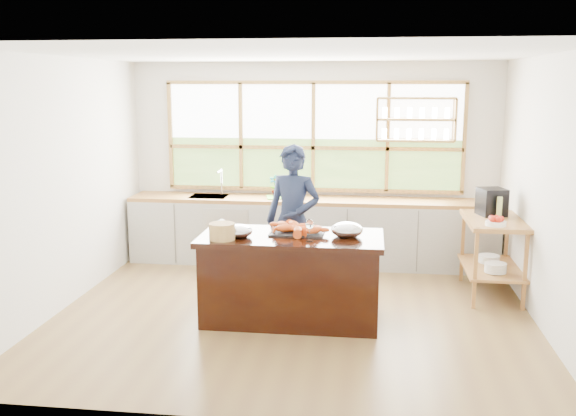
% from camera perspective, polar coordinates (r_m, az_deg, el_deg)
% --- Properties ---
extents(ground_plane, '(5.00, 5.00, 0.00)m').
position_cam_1_polar(ground_plane, '(6.95, 0.49, -9.30)').
color(ground_plane, olive).
extents(room_shell, '(5.02, 4.52, 2.71)m').
position_cam_1_polar(room_shell, '(7.05, 1.21, 5.64)').
color(room_shell, silver).
rests_on(room_shell, ground_plane).
extents(back_counter, '(4.90, 0.63, 0.90)m').
position_cam_1_polar(back_counter, '(8.67, 1.91, -2.04)').
color(back_counter, '#B3B0A8').
rests_on(back_counter, ground_plane).
extents(right_shelf_unit, '(0.62, 1.10, 0.90)m').
position_cam_1_polar(right_shelf_unit, '(7.71, 17.73, -3.08)').
color(right_shelf_unit, '#A8792F').
rests_on(right_shelf_unit, ground_plane).
extents(island, '(1.85, 0.90, 0.90)m').
position_cam_1_polar(island, '(6.62, 0.29, -6.21)').
color(island, black).
rests_on(island, ground_plane).
extents(cook, '(0.71, 0.55, 1.74)m').
position_cam_1_polar(cook, '(7.29, 0.45, -1.19)').
color(cook, '#171F39').
rests_on(cook, ground_plane).
extents(potted_plant, '(0.16, 0.11, 0.30)m').
position_cam_1_polar(potted_plant, '(8.67, -1.18, 1.97)').
color(potted_plant, slate).
rests_on(potted_plant, back_counter).
extents(cutting_board, '(0.46, 0.38, 0.01)m').
position_cam_1_polar(cutting_board, '(8.62, -0.55, 0.97)').
color(cutting_board, '#61C736').
rests_on(cutting_board, back_counter).
extents(espresso_machine, '(0.35, 0.36, 0.32)m').
position_cam_1_polar(espresso_machine, '(7.82, 17.65, 0.53)').
color(espresso_machine, black).
rests_on(espresso_machine, right_shelf_unit).
extents(wine_bottle, '(0.07, 0.07, 0.25)m').
position_cam_1_polar(wine_bottle, '(7.64, 18.27, 0.00)').
color(wine_bottle, '#AABB62').
rests_on(wine_bottle, right_shelf_unit).
extents(fruit_bowl, '(0.22, 0.22, 0.11)m').
position_cam_1_polar(fruit_bowl, '(7.28, 17.99, -1.15)').
color(fruit_bowl, white).
rests_on(fruit_bowl, right_shelf_unit).
extents(slate_board, '(0.55, 0.40, 0.02)m').
position_cam_1_polar(slate_board, '(6.59, 0.84, -2.18)').
color(slate_board, black).
rests_on(slate_board, island).
extents(lobster_pile, '(0.55, 0.48, 0.08)m').
position_cam_1_polar(lobster_pile, '(6.57, 0.76, -1.78)').
color(lobster_pile, orange).
rests_on(lobster_pile, slate_board).
extents(mixing_bowl_left, '(0.28, 0.28, 0.13)m').
position_cam_1_polar(mixing_bowl_left, '(6.45, -4.40, -2.06)').
color(mixing_bowl_left, '#B3B4BA').
rests_on(mixing_bowl_left, island).
extents(mixing_bowl_right, '(0.32, 0.32, 0.16)m').
position_cam_1_polar(mixing_bowl_right, '(6.47, 5.27, -1.94)').
color(mixing_bowl_right, '#B3B4BA').
rests_on(mixing_bowl_right, island).
extents(wine_glass, '(0.08, 0.08, 0.22)m').
position_cam_1_polar(wine_glass, '(6.24, 1.93, -1.51)').
color(wine_glass, white).
rests_on(wine_glass, island).
extents(wicker_basket, '(0.26, 0.26, 0.16)m').
position_cam_1_polar(wicker_basket, '(6.34, -5.88, -2.09)').
color(wicker_basket, tan).
rests_on(wicker_basket, island).
extents(parchment_roll, '(0.12, 0.31, 0.08)m').
position_cam_1_polar(parchment_roll, '(6.81, -6.29, -1.55)').
color(parchment_roll, white).
rests_on(parchment_roll, island).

